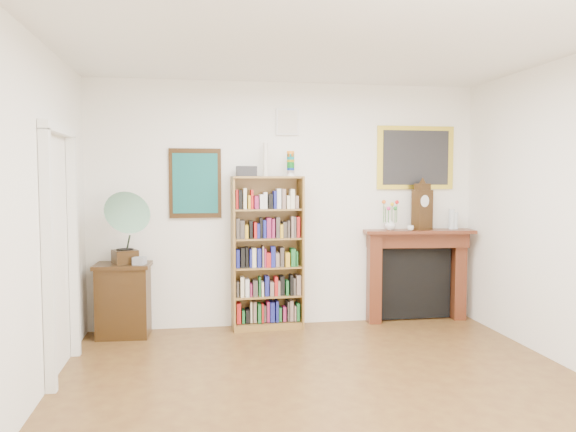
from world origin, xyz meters
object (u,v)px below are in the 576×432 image
at_px(teacup, 410,228).
at_px(bottle_right, 456,221).
at_px(fireplace, 416,267).
at_px(cd_stack, 140,261).
at_px(side_cabinet, 124,300).
at_px(mantel_clock, 422,207).
at_px(bottle_left, 452,219).
at_px(bookshelf, 267,244).
at_px(gramophone, 123,224).
at_px(flower_vase, 390,224).

bearing_deg(teacup, bottle_right, 9.51).
height_order(fireplace, bottle_right, bottle_right).
bearing_deg(cd_stack, side_cabinet, 150.46).
xyz_separation_m(mantel_clock, bottle_left, (0.38, 0.01, -0.14)).
relative_size(side_cabinet, bottle_right, 3.97).
bearing_deg(bottle_left, bottle_right, -1.07).
distance_m(fireplace, bottle_right, 0.73).
distance_m(mantel_clock, teacup, 0.31).
xyz_separation_m(fireplace, bottle_right, (0.47, -0.04, 0.56)).
xyz_separation_m(side_cabinet, bottle_right, (3.85, 0.09, 0.80)).
height_order(fireplace, bottle_left, bottle_left).
bearing_deg(bookshelf, fireplace, -0.44).
relative_size(fireplace, bottle_left, 5.52).
height_order(bookshelf, gramophone, bookshelf).
distance_m(mantel_clock, bottle_left, 0.40).
bearing_deg(bottle_right, flower_vase, 179.69).
bearing_deg(bottle_right, mantel_clock, -179.33).
distance_m(teacup, bottle_left, 0.57).
relative_size(cd_stack, mantel_clock, 0.22).
bearing_deg(bookshelf, cd_stack, -175.38).
xyz_separation_m(gramophone, bottle_right, (3.83, 0.21, -0.03)).
distance_m(bookshelf, bottle_left, 2.24).
height_order(bookshelf, bottle_right, bookshelf).
height_order(side_cabinet, bottle_right, bottle_right).
distance_m(flower_vase, bottle_left, 0.77).
relative_size(fireplace, cd_stack, 11.03).
xyz_separation_m(bookshelf, side_cabinet, (-1.57, -0.07, -0.57)).
xyz_separation_m(gramophone, mantel_clock, (3.40, 0.21, 0.13)).
distance_m(fireplace, teacup, 0.52).
bearing_deg(bookshelf, gramophone, -175.62).
bearing_deg(fireplace, bottle_left, -0.12).
bearing_deg(side_cabinet, bottle_left, 4.48).
height_order(teacup, bottle_left, bottle_left).
relative_size(fireplace, teacup, 17.35).
bearing_deg(flower_vase, fireplace, 6.13).
relative_size(gramophone, bottle_left, 3.24).
distance_m(gramophone, mantel_clock, 3.41).
bearing_deg(cd_stack, bottle_left, 3.15).
bearing_deg(side_cabinet, flower_vase, 4.91).
bearing_deg(fireplace, flower_vase, -168.47).
height_order(gramophone, mantel_clock, mantel_clock).
bearing_deg(side_cabinet, gramophone, -75.96).
xyz_separation_m(cd_stack, flower_vase, (2.85, 0.20, 0.33)).
bearing_deg(bookshelf, teacup, -5.20).
relative_size(side_cabinet, mantel_clock, 1.46).
height_order(gramophone, teacup, gramophone).
relative_size(gramophone, mantel_clock, 1.43).
relative_size(teacup, bottle_left, 0.32).
distance_m(cd_stack, bottle_left, 3.64).
bearing_deg(mantel_clock, gramophone, 158.51).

